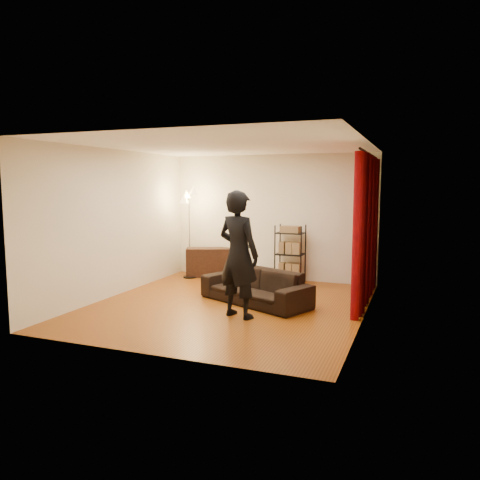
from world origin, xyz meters
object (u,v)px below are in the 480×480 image
at_px(wire_shelf, 290,254).
at_px(floor_lamp, 189,234).
at_px(sofa, 255,286).
at_px(person, 238,254).
at_px(media_cabinet, 211,262).
at_px(storage_boxes, 251,272).

relative_size(wire_shelf, floor_lamp, 0.63).
distance_m(sofa, wire_shelf, 1.89).
height_order(sofa, person, person).
bearing_deg(sofa, person, -63.69).
bearing_deg(floor_lamp, sofa, -37.19).
bearing_deg(floor_lamp, wire_shelf, 6.81).
bearing_deg(media_cabinet, wire_shelf, -24.34).
height_order(person, storage_boxes, person).
distance_m(media_cabinet, wire_shelf, 1.87).
bearing_deg(wire_shelf, person, -70.34).
bearing_deg(storage_boxes, floor_lamp, -162.65).
distance_m(media_cabinet, floor_lamp, 0.82).
xyz_separation_m(storage_boxes, floor_lamp, (-1.29, -0.40, 0.83)).
bearing_deg(sofa, media_cabinet, 156.29).
xyz_separation_m(person, storage_boxes, (-0.84, 2.89, -0.85)).
distance_m(sofa, floor_lamp, 2.72).
bearing_deg(storage_boxes, person, -73.85).
relative_size(person, media_cabinet, 1.80).
bearing_deg(sofa, floor_lamp, 167.02).
distance_m(sofa, person, 1.13).
distance_m(sofa, storage_boxes, 2.15).
relative_size(media_cabinet, wire_shelf, 0.90).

